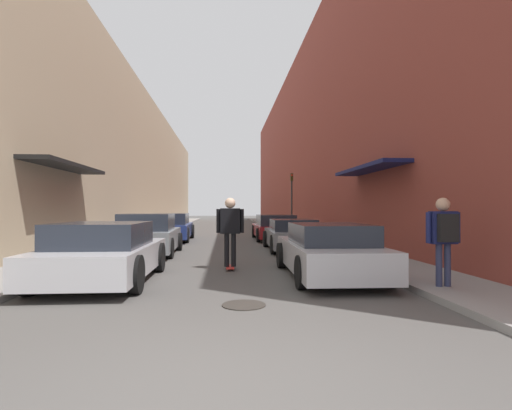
{
  "coord_description": "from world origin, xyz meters",
  "views": [
    {
      "loc": [
        0.1,
        -3.33,
        1.55
      ],
      "look_at": [
        1.18,
        10.63,
        1.68
      ],
      "focal_mm": 28.0,
      "sensor_mm": 36.0,
      "label": 1
    }
  ],
  "objects_px": {
    "manhole_cover": "(244,305)",
    "traffic_light": "(292,196)",
    "parked_car_right_0": "(328,251)",
    "pedestrian": "(444,231)",
    "parked_car_right_1": "(292,235)",
    "parked_car_left_2": "(170,227)",
    "skateboarder": "(230,225)",
    "parked_car_left_0": "(104,253)",
    "parked_car_left_1": "(148,235)",
    "parked_car_right_2": "(275,228)"
  },
  "relations": [
    {
      "from": "manhole_cover",
      "to": "traffic_light",
      "type": "distance_m",
      "value": 18.0
    },
    {
      "from": "parked_car_right_0",
      "to": "traffic_light",
      "type": "height_order",
      "value": "traffic_light"
    },
    {
      "from": "pedestrian",
      "to": "parked_car_right_1",
      "type": "bearing_deg",
      "value": 101.23
    },
    {
      "from": "parked_car_right_0",
      "to": "parked_car_left_2",
      "type": "bearing_deg",
      "value": 115.18
    },
    {
      "from": "parked_car_right_1",
      "to": "traffic_light",
      "type": "relative_size",
      "value": 1.19
    },
    {
      "from": "skateboarder",
      "to": "pedestrian",
      "type": "height_order",
      "value": "skateboarder"
    },
    {
      "from": "skateboarder",
      "to": "manhole_cover",
      "type": "xyz_separation_m",
      "value": [
        0.17,
        -3.8,
        -1.12
      ]
    },
    {
      "from": "parked_car_left_0",
      "to": "manhole_cover",
      "type": "bearing_deg",
      "value": -38.15
    },
    {
      "from": "manhole_cover",
      "to": "parked_car_left_1",
      "type": "bearing_deg",
      "value": 111.64
    },
    {
      "from": "parked_car_right_0",
      "to": "traffic_light",
      "type": "bearing_deg",
      "value": 83.61
    },
    {
      "from": "parked_car_right_2",
      "to": "parked_car_left_0",
      "type": "bearing_deg",
      "value": -114.21
    },
    {
      "from": "parked_car_left_2",
      "to": "pedestrian",
      "type": "bearing_deg",
      "value": -61.97
    },
    {
      "from": "skateboarder",
      "to": "parked_car_right_2",
      "type": "bearing_deg",
      "value": 76.22
    },
    {
      "from": "parked_car_right_0",
      "to": "skateboarder",
      "type": "distance_m",
      "value": 2.6
    },
    {
      "from": "parked_car_right_2",
      "to": "manhole_cover",
      "type": "distance_m",
      "value": 13.57
    },
    {
      "from": "parked_car_left_1",
      "to": "skateboarder",
      "type": "distance_m",
      "value": 4.46
    },
    {
      "from": "parked_car_right_1",
      "to": "pedestrian",
      "type": "relative_size",
      "value": 2.59
    },
    {
      "from": "parked_car_right_1",
      "to": "parked_car_right_2",
      "type": "distance_m",
      "value": 5.06
    },
    {
      "from": "pedestrian",
      "to": "parked_car_left_0",
      "type": "bearing_deg",
      "value": 166.34
    },
    {
      "from": "parked_car_right_2",
      "to": "pedestrian",
      "type": "distance_m",
      "value": 12.84
    },
    {
      "from": "skateboarder",
      "to": "pedestrian",
      "type": "xyz_separation_m",
      "value": [
        3.87,
        -3.16,
        0.01
      ]
    },
    {
      "from": "manhole_cover",
      "to": "pedestrian",
      "type": "distance_m",
      "value": 3.92
    },
    {
      "from": "parked_car_right_1",
      "to": "traffic_light",
      "type": "distance_m",
      "value": 9.43
    },
    {
      "from": "parked_car_left_0",
      "to": "parked_car_right_2",
      "type": "relative_size",
      "value": 0.88
    },
    {
      "from": "parked_car_left_2",
      "to": "pedestrian",
      "type": "relative_size",
      "value": 2.9
    },
    {
      "from": "parked_car_left_0",
      "to": "traffic_light",
      "type": "bearing_deg",
      "value": 66.75
    },
    {
      "from": "parked_car_left_2",
      "to": "parked_car_right_2",
      "type": "relative_size",
      "value": 0.99
    },
    {
      "from": "parked_car_left_2",
      "to": "pedestrian",
      "type": "distance_m",
      "value": 14.2
    },
    {
      "from": "parked_car_left_2",
      "to": "skateboarder",
      "type": "xyz_separation_m",
      "value": [
        2.8,
        -9.37,
        0.48
      ]
    },
    {
      "from": "skateboarder",
      "to": "manhole_cover",
      "type": "relative_size",
      "value": 2.61
    },
    {
      "from": "parked_car_left_1",
      "to": "parked_car_right_2",
      "type": "bearing_deg",
      "value": 50.17
    },
    {
      "from": "parked_car_left_0",
      "to": "parked_car_left_2",
      "type": "xyz_separation_m",
      "value": [
        -0.13,
        10.94,
        0.03
      ]
    },
    {
      "from": "parked_car_left_0",
      "to": "parked_car_right_1",
      "type": "bearing_deg",
      "value": 50.52
    },
    {
      "from": "parked_car_right_0",
      "to": "pedestrian",
      "type": "xyz_separation_m",
      "value": [
        1.67,
        -1.89,
        0.55
      ]
    },
    {
      "from": "parked_car_right_1",
      "to": "parked_car_right_2",
      "type": "relative_size",
      "value": 0.89
    },
    {
      "from": "parked_car_left_1",
      "to": "pedestrian",
      "type": "distance_m",
      "value": 9.39
    },
    {
      "from": "parked_car_left_0",
      "to": "parked_car_right_1",
      "type": "xyz_separation_m",
      "value": [
        5.02,
        6.09,
        -0.05
      ]
    },
    {
      "from": "parked_car_left_1",
      "to": "parked_car_right_2",
      "type": "relative_size",
      "value": 0.83
    },
    {
      "from": "parked_car_right_0",
      "to": "pedestrian",
      "type": "height_order",
      "value": "pedestrian"
    },
    {
      "from": "parked_car_right_1",
      "to": "parked_car_right_0",
      "type": "bearing_deg",
      "value": -91.42
    },
    {
      "from": "parked_car_right_0",
      "to": "traffic_light",
      "type": "relative_size",
      "value": 1.28
    },
    {
      "from": "parked_car_left_2",
      "to": "parked_car_right_0",
      "type": "bearing_deg",
      "value": -64.82
    },
    {
      "from": "traffic_light",
      "to": "pedestrian",
      "type": "xyz_separation_m",
      "value": [
        -0.0,
        -16.82,
        -1.18
      ]
    },
    {
      "from": "parked_car_left_1",
      "to": "parked_car_right_0",
      "type": "relative_size",
      "value": 0.87
    },
    {
      "from": "parked_car_right_2",
      "to": "parked_car_left_2",
      "type": "bearing_deg",
      "value": -177.64
    },
    {
      "from": "parked_car_left_0",
      "to": "skateboarder",
      "type": "bearing_deg",
      "value": 30.55
    },
    {
      "from": "parked_car_left_2",
      "to": "parked_car_right_0",
      "type": "distance_m",
      "value": 11.76
    },
    {
      "from": "parked_car_left_0",
      "to": "parked_car_right_2",
      "type": "distance_m",
      "value": 12.23
    },
    {
      "from": "parked_car_right_0",
      "to": "skateboarder",
      "type": "height_order",
      "value": "skateboarder"
    },
    {
      "from": "parked_car_left_1",
      "to": "pedestrian",
      "type": "xyz_separation_m",
      "value": [
        6.6,
        -6.66,
        0.48
      ]
    }
  ]
}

